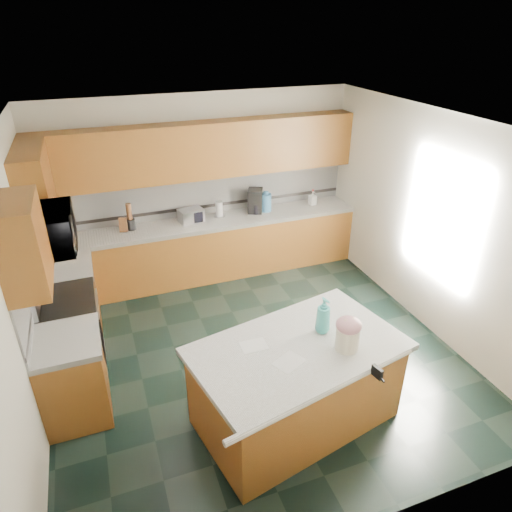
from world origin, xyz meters
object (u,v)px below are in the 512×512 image
coffee_maker (255,201)px  knife_block (123,225)px  island_top (298,349)px  soap_bottle_island (323,315)px  treat_jar (347,338)px  toaster_oven (191,215)px  island_base (296,386)px

coffee_maker → knife_block: bearing=-154.6°
island_top → soap_bottle_island: soap_bottle_island is taller
island_top → soap_bottle_island: bearing=11.1°
soap_bottle_island → coffee_maker: bearing=70.9°
treat_jar → toaster_oven: bearing=125.4°
island_top → soap_bottle_island: 0.40m
toaster_oven → treat_jar: bearing=-90.6°
toaster_oven → coffee_maker: 1.02m
island_top → treat_jar: size_ratio=8.70×
soap_bottle_island → coffee_maker: size_ratio=1.01×
treat_jar → soap_bottle_island: 0.33m
island_base → coffee_maker: coffee_maker is taller
coffee_maker → toaster_oven: bearing=-153.8°
treat_jar → coffee_maker: 3.37m
treat_jar → knife_block: (-1.64, 3.33, -0.01)m
island_top → toaster_oven: 3.16m
island_base → toaster_oven: bearing=83.0°
treat_jar → soap_bottle_island: size_ratio=0.60×
island_top → soap_bottle_island: (0.31, 0.13, 0.21)m
treat_jar → coffee_maker: bearing=108.1°
soap_bottle_island → knife_block: bearing=106.1°
island_base → soap_bottle_island: bearing=11.1°
knife_block → toaster_oven: (0.97, 0.00, 0.00)m
island_top → toaster_oven: toaster_oven is taller
coffee_maker → island_top: bearing=-78.7°
toaster_oven → knife_block: bearing=168.0°
island_top → coffee_maker: bearing=64.9°
knife_block → toaster_oven: size_ratio=0.58×
soap_bottle_island → knife_block: soap_bottle_island is taller
soap_bottle_island → coffee_maker: 3.08m
toaster_oven → soap_bottle_island: bearing=-91.1°
treat_jar → toaster_oven: treat_jar is taller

